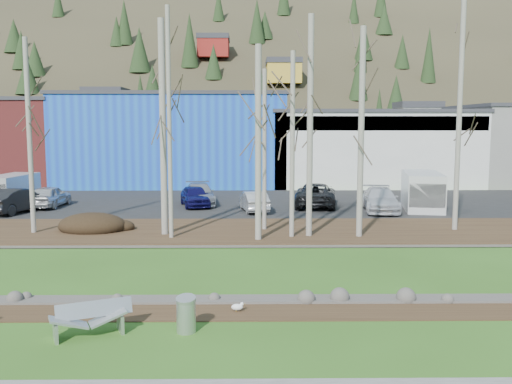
{
  "coord_description": "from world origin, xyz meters",
  "views": [
    {
      "loc": [
        0.88,
        -14.39,
        5.6
      ],
      "look_at": [
        1.18,
        11.28,
        2.5
      ],
      "focal_mm": 40.0,
      "sensor_mm": 36.0,
      "label": 1
    }
  ],
  "objects_px": {
    "seagull": "(238,307)",
    "car_3": "(195,196)",
    "car_4": "(254,201)",
    "car_6": "(380,200)",
    "litter_bin": "(186,316)",
    "car_5": "(316,195)",
    "car_1": "(17,200)",
    "van_white": "(423,191)",
    "bench_damaged": "(90,319)",
    "van_grey": "(10,190)",
    "car_2": "(199,194)",
    "car_0": "(50,196)"
  },
  "relations": [
    {
      "from": "car_1",
      "to": "car_3",
      "type": "distance_m",
      "value": 11.01
    },
    {
      "from": "car_5",
      "to": "car_0",
      "type": "bearing_deg",
      "value": 8.13
    },
    {
      "from": "van_grey",
      "to": "seagull",
      "type": "bearing_deg",
      "value": -47.49
    },
    {
      "from": "seagull",
      "to": "car_3",
      "type": "height_order",
      "value": "car_3"
    },
    {
      "from": "litter_bin",
      "to": "car_4",
      "type": "height_order",
      "value": "car_4"
    },
    {
      "from": "car_4",
      "to": "car_5",
      "type": "distance_m",
      "value": 4.62
    },
    {
      "from": "car_4",
      "to": "car_6",
      "type": "xyz_separation_m",
      "value": [
        7.9,
        -0.05,
        0.09
      ]
    },
    {
      "from": "seagull",
      "to": "car_1",
      "type": "distance_m",
      "value": 23.16
    },
    {
      "from": "litter_bin",
      "to": "car_3",
      "type": "height_order",
      "value": "car_3"
    },
    {
      "from": "litter_bin",
      "to": "car_1",
      "type": "relative_size",
      "value": 0.19
    },
    {
      "from": "car_1",
      "to": "car_6",
      "type": "xyz_separation_m",
      "value": [
        22.51,
        0.28,
        -0.03
      ]
    },
    {
      "from": "car_3",
      "to": "car_4",
      "type": "relative_size",
      "value": 1.05
    },
    {
      "from": "car_3",
      "to": "car_4",
      "type": "bearing_deg",
      "value": -42.22
    },
    {
      "from": "litter_bin",
      "to": "van_white",
      "type": "bearing_deg",
      "value": 58.84
    },
    {
      "from": "litter_bin",
      "to": "car_0",
      "type": "xyz_separation_m",
      "value": [
        -11.41,
        22.38,
        0.4
      ]
    },
    {
      "from": "car_1",
      "to": "car_6",
      "type": "distance_m",
      "value": 22.51
    },
    {
      "from": "car_0",
      "to": "car_4",
      "type": "bearing_deg",
      "value": 174.32
    },
    {
      "from": "car_2",
      "to": "car_5",
      "type": "relative_size",
      "value": 0.88
    },
    {
      "from": "car_3",
      "to": "car_6",
      "type": "distance_m",
      "value": 11.98
    },
    {
      "from": "car_4",
      "to": "van_white",
      "type": "height_order",
      "value": "van_white"
    },
    {
      "from": "car_2",
      "to": "car_6",
      "type": "height_order",
      "value": "car_6"
    },
    {
      "from": "car_4",
      "to": "car_5",
      "type": "relative_size",
      "value": 0.69
    },
    {
      "from": "seagull",
      "to": "car_1",
      "type": "height_order",
      "value": "car_1"
    },
    {
      "from": "litter_bin",
      "to": "car_3",
      "type": "bearing_deg",
      "value": 94.8
    },
    {
      "from": "bench_damaged",
      "to": "car_5",
      "type": "relative_size",
      "value": 0.37
    },
    {
      "from": "car_2",
      "to": "van_white",
      "type": "relative_size",
      "value": 0.87
    },
    {
      "from": "litter_bin",
      "to": "car_0",
      "type": "height_order",
      "value": "car_0"
    },
    {
      "from": "car_4",
      "to": "car_6",
      "type": "distance_m",
      "value": 7.9
    },
    {
      "from": "car_6",
      "to": "van_grey",
      "type": "xyz_separation_m",
      "value": [
        -24.31,
        3.09,
        0.27
      ]
    },
    {
      "from": "car_4",
      "to": "van_grey",
      "type": "height_order",
      "value": "van_grey"
    },
    {
      "from": "bench_damaged",
      "to": "van_grey",
      "type": "distance_m",
      "value": 26.46
    },
    {
      "from": "bench_damaged",
      "to": "car_6",
      "type": "relative_size",
      "value": 0.41
    },
    {
      "from": "car_1",
      "to": "van_white",
      "type": "height_order",
      "value": "van_white"
    },
    {
      "from": "car_1",
      "to": "car_3",
      "type": "height_order",
      "value": "car_1"
    },
    {
      "from": "seagull",
      "to": "car_5",
      "type": "distance_m",
      "value": 21.44
    },
    {
      "from": "bench_damaged",
      "to": "car_0",
      "type": "relative_size",
      "value": 0.49
    },
    {
      "from": "litter_bin",
      "to": "van_white",
      "type": "distance_m",
      "value": 24.69
    },
    {
      "from": "car_5",
      "to": "van_white",
      "type": "distance_m",
      "value": 6.83
    },
    {
      "from": "seagull",
      "to": "van_white",
      "type": "distance_m",
      "value": 22.63
    },
    {
      "from": "car_1",
      "to": "car_3",
      "type": "relative_size",
      "value": 1.14
    },
    {
      "from": "van_white",
      "to": "car_3",
      "type": "bearing_deg",
      "value": -175.21
    },
    {
      "from": "bench_damaged",
      "to": "seagull",
      "type": "relative_size",
      "value": 4.93
    },
    {
      "from": "litter_bin",
      "to": "van_grey",
      "type": "bearing_deg",
      "value": 121.61
    },
    {
      "from": "van_grey",
      "to": "car_2",
      "type": "bearing_deg",
      "value": 6.86
    },
    {
      "from": "car_4",
      "to": "car_6",
      "type": "height_order",
      "value": "car_6"
    },
    {
      "from": "car_4",
      "to": "car_5",
      "type": "xyz_separation_m",
      "value": [
        4.11,
        2.11,
        0.14
      ]
    },
    {
      "from": "car_2",
      "to": "car_4",
      "type": "relative_size",
      "value": 1.27
    },
    {
      "from": "car_2",
      "to": "car_1",
      "type": "bearing_deg",
      "value": -170.61
    },
    {
      "from": "car_2",
      "to": "car_4",
      "type": "height_order",
      "value": "car_2"
    },
    {
      "from": "seagull",
      "to": "car_0",
      "type": "xyz_separation_m",
      "value": [
        -12.76,
        20.77,
        0.69
      ]
    }
  ]
}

